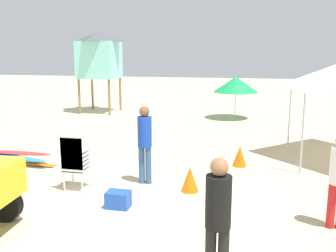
{
  "coord_description": "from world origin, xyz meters",
  "views": [
    {
      "loc": [
        2.9,
        -5.34,
        2.94
      ],
      "look_at": [
        1.08,
        2.91,
        1.28
      ],
      "focal_mm": 39.66,
      "sensor_mm": 36.0,
      "label": 1
    }
  ],
  "objects_px": {
    "beach_umbrella_left": "(236,84)",
    "cooler_box": "(118,199)",
    "lifeguard_near_right": "(145,139)",
    "traffic_cone_far": "(240,156)",
    "surfboard_pile": "(18,158)",
    "traffic_cone_near": "(190,179)",
    "lifeguard_near_left": "(218,215)",
    "lifeguard_tower": "(99,55)",
    "stacked_plastic_chairs": "(74,157)"
  },
  "relations": [
    {
      "from": "lifeguard_near_right",
      "to": "stacked_plastic_chairs",
      "type": "bearing_deg",
      "value": -151.08
    },
    {
      "from": "lifeguard_near_right",
      "to": "lifeguard_near_left",
      "type": "bearing_deg",
      "value": -61.21
    },
    {
      "from": "lifeguard_near_right",
      "to": "cooler_box",
      "type": "bearing_deg",
      "value": -95.26
    },
    {
      "from": "surfboard_pile",
      "to": "lifeguard_near_left",
      "type": "bearing_deg",
      "value": -36.85
    },
    {
      "from": "surfboard_pile",
      "to": "lifeguard_near_right",
      "type": "height_order",
      "value": "lifeguard_near_right"
    },
    {
      "from": "surfboard_pile",
      "to": "traffic_cone_near",
      "type": "height_order",
      "value": "traffic_cone_near"
    },
    {
      "from": "lifeguard_near_left",
      "to": "traffic_cone_far",
      "type": "height_order",
      "value": "lifeguard_near_left"
    },
    {
      "from": "cooler_box",
      "to": "lifeguard_near_left",
      "type": "bearing_deg",
      "value": -45.42
    },
    {
      "from": "surfboard_pile",
      "to": "lifeguard_tower",
      "type": "height_order",
      "value": "lifeguard_tower"
    },
    {
      "from": "stacked_plastic_chairs",
      "to": "lifeguard_near_left",
      "type": "distance_m",
      "value": 4.34
    },
    {
      "from": "traffic_cone_near",
      "to": "lifeguard_near_left",
      "type": "bearing_deg",
      "value": -75.17
    },
    {
      "from": "lifeguard_tower",
      "to": "stacked_plastic_chairs",
      "type": "bearing_deg",
      "value": -70.3
    },
    {
      "from": "lifeguard_near_left",
      "to": "traffic_cone_far",
      "type": "xyz_separation_m",
      "value": [
        0.13,
        5.36,
        -0.72
      ]
    },
    {
      "from": "traffic_cone_far",
      "to": "stacked_plastic_chairs",
      "type": "bearing_deg",
      "value": -143.29
    },
    {
      "from": "lifeguard_near_left",
      "to": "lifeguard_near_right",
      "type": "height_order",
      "value": "lifeguard_near_right"
    },
    {
      "from": "lifeguard_near_right",
      "to": "cooler_box",
      "type": "xyz_separation_m",
      "value": [
        -0.13,
        -1.44,
        -0.88
      ]
    },
    {
      "from": "surfboard_pile",
      "to": "cooler_box",
      "type": "height_order",
      "value": "cooler_box"
    },
    {
      "from": "surfboard_pile",
      "to": "lifeguard_near_left",
      "type": "relative_size",
      "value": 1.47
    },
    {
      "from": "surfboard_pile",
      "to": "traffic_cone_near",
      "type": "bearing_deg",
      "value": -11.94
    },
    {
      "from": "beach_umbrella_left",
      "to": "cooler_box",
      "type": "height_order",
      "value": "beach_umbrella_left"
    },
    {
      "from": "stacked_plastic_chairs",
      "to": "beach_umbrella_left",
      "type": "distance_m",
      "value": 10.4
    },
    {
      "from": "lifeguard_near_right",
      "to": "beach_umbrella_left",
      "type": "xyz_separation_m",
      "value": [
        1.64,
        9.16,
        0.53
      ]
    },
    {
      "from": "lifeguard_near_right",
      "to": "beach_umbrella_left",
      "type": "height_order",
      "value": "beach_umbrella_left"
    },
    {
      "from": "stacked_plastic_chairs",
      "to": "cooler_box",
      "type": "xyz_separation_m",
      "value": [
        1.23,
        -0.68,
        -0.58
      ]
    },
    {
      "from": "lifeguard_near_left",
      "to": "stacked_plastic_chairs",
      "type": "bearing_deg",
      "value": 139.86
    },
    {
      "from": "stacked_plastic_chairs",
      "to": "lifeguard_near_right",
      "type": "height_order",
      "value": "lifeguard_near_right"
    },
    {
      "from": "surfboard_pile",
      "to": "traffic_cone_far",
      "type": "relative_size",
      "value": 4.64
    },
    {
      "from": "surfboard_pile",
      "to": "beach_umbrella_left",
      "type": "relative_size",
      "value": 1.25
    },
    {
      "from": "beach_umbrella_left",
      "to": "traffic_cone_far",
      "type": "bearing_deg",
      "value": -86.57
    },
    {
      "from": "surfboard_pile",
      "to": "lifeguard_near_right",
      "type": "bearing_deg",
      "value": -11.19
    },
    {
      "from": "surfboard_pile",
      "to": "lifeguard_tower",
      "type": "bearing_deg",
      "value": 98.37
    },
    {
      "from": "stacked_plastic_chairs",
      "to": "lifeguard_near_right",
      "type": "xyz_separation_m",
      "value": [
        1.36,
        0.75,
        0.29
      ]
    },
    {
      "from": "lifeguard_near_left",
      "to": "traffic_cone_near",
      "type": "height_order",
      "value": "lifeguard_near_left"
    },
    {
      "from": "stacked_plastic_chairs",
      "to": "surfboard_pile",
      "type": "xyz_separation_m",
      "value": [
        -2.42,
        1.5,
        -0.58
      ]
    },
    {
      "from": "beach_umbrella_left",
      "to": "lifeguard_near_left",
      "type": "bearing_deg",
      "value": -88.61
    },
    {
      "from": "lifeguard_near_left",
      "to": "traffic_cone_far",
      "type": "relative_size",
      "value": 3.17
    },
    {
      "from": "traffic_cone_near",
      "to": "traffic_cone_far",
      "type": "relative_size",
      "value": 1.0
    },
    {
      "from": "stacked_plastic_chairs",
      "to": "traffic_cone_near",
      "type": "height_order",
      "value": "stacked_plastic_chairs"
    },
    {
      "from": "surfboard_pile",
      "to": "traffic_cone_near",
      "type": "relative_size",
      "value": 4.62
    },
    {
      "from": "lifeguard_near_left",
      "to": "beach_umbrella_left",
      "type": "bearing_deg",
      "value": 91.39
    },
    {
      "from": "lifeguard_near_left",
      "to": "lifeguard_tower",
      "type": "xyz_separation_m",
      "value": [
        -7.05,
        13.22,
        1.86
      ]
    },
    {
      "from": "surfboard_pile",
      "to": "beach_umbrella_left",
      "type": "height_order",
      "value": "beach_umbrella_left"
    },
    {
      "from": "lifeguard_near_right",
      "to": "traffic_cone_far",
      "type": "relative_size",
      "value": 3.3
    },
    {
      "from": "lifeguard_tower",
      "to": "traffic_cone_far",
      "type": "relative_size",
      "value": 7.29
    },
    {
      "from": "surfboard_pile",
      "to": "stacked_plastic_chairs",
      "type": "bearing_deg",
      "value": -31.85
    },
    {
      "from": "traffic_cone_near",
      "to": "traffic_cone_far",
      "type": "bearing_deg",
      "value": 64.59
    },
    {
      "from": "lifeguard_tower",
      "to": "traffic_cone_near",
      "type": "bearing_deg",
      "value": -58.15
    },
    {
      "from": "stacked_plastic_chairs",
      "to": "traffic_cone_far",
      "type": "height_order",
      "value": "stacked_plastic_chairs"
    },
    {
      "from": "beach_umbrella_left",
      "to": "cooler_box",
      "type": "xyz_separation_m",
      "value": [
        -1.77,
        -10.6,
        -1.4
      ]
    },
    {
      "from": "surfboard_pile",
      "to": "traffic_cone_far",
      "type": "distance_m",
      "value": 5.96
    }
  ]
}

